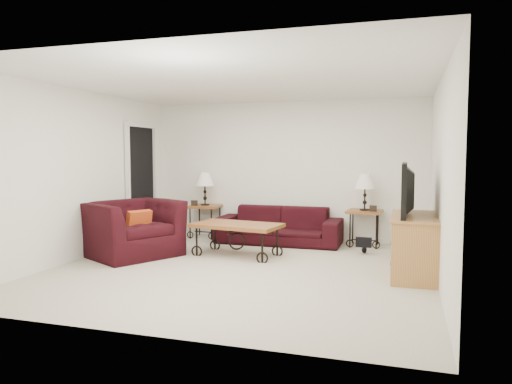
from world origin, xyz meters
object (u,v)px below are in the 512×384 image
(lamp_left, at_px, (205,189))
(television, at_px, (414,189))
(coffee_table, at_px, (237,240))
(lamp_right, at_px, (365,192))
(side_table_left, at_px, (205,221))
(armchair, at_px, (132,229))
(side_table_right, at_px, (364,228))
(sofa, at_px, (278,225))
(tv_stand, at_px, (414,246))
(backpack, at_px, (364,238))

(lamp_left, height_order, television, television)
(lamp_left, distance_m, coffee_table, 1.88)
(lamp_right, bearing_deg, side_table_left, 180.00)
(lamp_right, bearing_deg, armchair, -150.90)
(side_table_left, relative_size, side_table_right, 0.99)
(lamp_left, bearing_deg, sofa, -7.03)
(tv_stand, bearing_deg, lamp_right, 112.99)
(tv_stand, bearing_deg, coffee_table, 169.61)
(coffee_table, height_order, backpack, coffee_table)
(sofa, xyz_separation_m, coffee_table, (-0.35, -1.18, -0.07))
(side_table_right, height_order, tv_stand, tv_stand)
(side_table_right, relative_size, lamp_right, 1.00)
(sofa, relative_size, side_table_left, 3.57)
(sofa, distance_m, armchair, 2.52)
(side_table_left, xyz_separation_m, armchair, (-0.42, -1.85, 0.12))
(side_table_right, height_order, lamp_right, lamp_right)
(side_table_right, relative_size, backpack, 1.27)
(sofa, bearing_deg, lamp_right, 7.07)
(lamp_left, bearing_deg, backpack, -11.51)
(television, bearing_deg, sofa, -126.82)
(lamp_left, bearing_deg, side_table_right, 0.00)
(sofa, relative_size, tv_stand, 1.67)
(lamp_left, height_order, backpack, lamp_left)
(sofa, relative_size, coffee_table, 1.63)
(lamp_left, bearing_deg, side_table_left, 0.00)
(armchair, bearing_deg, lamp_left, 15.74)
(lamp_right, height_order, coffee_table, lamp_right)
(sofa, bearing_deg, television, -36.82)
(lamp_left, relative_size, television, 0.52)
(side_table_right, distance_m, lamp_right, 0.61)
(tv_stand, distance_m, backpack, 1.43)
(side_table_left, relative_size, backpack, 1.26)
(lamp_right, height_order, tv_stand, lamp_right)
(armchair, distance_m, backpack, 3.61)
(sofa, xyz_separation_m, side_table_right, (1.45, 0.18, -0.01))
(side_table_right, xyz_separation_m, lamp_right, (0.00, 0.00, 0.61))
(tv_stand, bearing_deg, side_table_right, 112.99)
(lamp_right, distance_m, armchair, 3.84)
(lamp_left, xyz_separation_m, lamp_right, (2.91, 0.00, 0.01))
(television, bearing_deg, lamp_left, -116.55)
(coffee_table, bearing_deg, sofa, 73.45)
(coffee_table, height_order, television, television)
(armchair, height_order, television, television)
(lamp_left, distance_m, backpack, 3.10)
(sofa, bearing_deg, lamp_left, 172.97)
(side_table_right, bearing_deg, lamp_right, 0.00)
(side_table_right, bearing_deg, coffee_table, -142.95)
(side_table_right, height_order, armchair, armchair)
(coffee_table, relative_size, television, 1.14)
(television, distance_m, backpack, 1.66)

